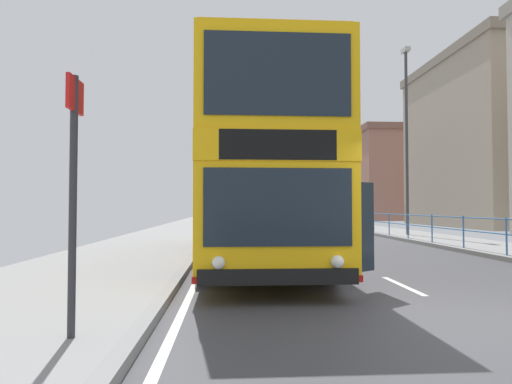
% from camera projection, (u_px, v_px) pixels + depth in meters
% --- Properties ---
extents(ground, '(15.80, 140.00, 0.20)m').
position_uv_depth(ground, '(426.00, 319.00, 5.76)').
color(ground, '#414146').
extents(double_decker_bus_main, '(3.32, 11.33, 4.43)m').
position_uv_depth(double_decker_bus_main, '(255.00, 177.00, 12.22)').
color(double_decker_bus_main, '#F4B20F').
rests_on(double_decker_bus_main, ground).
extents(background_bus_far_lane, '(2.77, 10.25, 3.06)m').
position_uv_depth(background_bus_far_lane, '(309.00, 205.00, 34.28)').
color(background_bus_far_lane, navy).
rests_on(background_bus_far_lane, ground).
extents(pedestrian_railing_far_kerb, '(0.05, 22.89, 1.06)m').
position_uv_depth(pedestrian_railing_far_kerb, '(432.00, 223.00, 16.93)').
color(pedestrian_railing_far_kerb, '#386BA8').
rests_on(pedestrian_railing_far_kerb, ground).
extents(bus_stop_sign_near, '(0.08, 0.44, 2.74)m').
position_uv_depth(bus_stop_sign_near, '(73.00, 176.00, 4.64)').
color(bus_stop_sign_near, '#2D2D33').
rests_on(bus_stop_sign_near, ground).
extents(street_lamp_far_side, '(0.28, 0.60, 9.22)m').
position_uv_depth(street_lamp_far_side, '(407.00, 128.00, 21.79)').
color(street_lamp_far_side, '#38383D').
rests_on(street_lamp_far_side, ground).
extents(bare_tree_far_00, '(1.82, 3.20, 6.91)m').
position_uv_depth(bare_tree_far_00, '(348.00, 182.00, 36.34)').
color(bare_tree_far_00, '#423328').
rests_on(bare_tree_far_00, ground).
extents(background_building_00, '(8.53, 14.42, 13.23)m').
position_uv_depth(background_building_00, '(490.00, 141.00, 34.40)').
color(background_building_00, gray).
rests_on(background_building_00, ground).
extents(background_building_01, '(12.20, 10.67, 10.47)m').
position_uv_depth(background_building_01, '(405.00, 175.00, 51.93)').
color(background_building_01, '#936656').
rests_on(background_building_01, ground).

